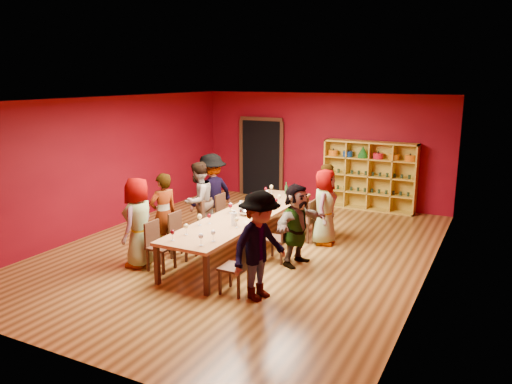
% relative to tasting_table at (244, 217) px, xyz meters
% --- Properties ---
extents(room_shell, '(7.10, 9.10, 3.04)m').
position_rel_tasting_table_xyz_m(room_shell, '(0.00, 0.00, 0.80)').
color(room_shell, brown).
rests_on(room_shell, ground).
extents(tasting_table, '(1.10, 4.50, 0.75)m').
position_rel_tasting_table_xyz_m(tasting_table, '(0.00, 0.00, 0.00)').
color(tasting_table, '#A87546').
rests_on(tasting_table, ground).
extents(doorway, '(1.40, 0.17, 2.30)m').
position_rel_tasting_table_xyz_m(doorway, '(-1.80, 4.43, 0.42)').
color(doorway, black).
rests_on(doorway, ground).
extents(shelving_unit, '(2.40, 0.40, 1.80)m').
position_rel_tasting_table_xyz_m(shelving_unit, '(1.40, 4.32, 0.28)').
color(shelving_unit, gold).
rests_on(shelving_unit, ground).
extents(chair_person_left_0, '(0.42, 0.42, 0.89)m').
position_rel_tasting_table_xyz_m(chair_person_left_0, '(-0.91, -1.62, -0.20)').
color(chair_person_left_0, black).
rests_on(chair_person_left_0, ground).
extents(person_left_0, '(0.58, 0.88, 1.66)m').
position_rel_tasting_table_xyz_m(person_left_0, '(-1.32, -1.62, 0.13)').
color(person_left_0, '#131535').
rests_on(person_left_0, ground).
extents(chair_person_left_1, '(0.42, 0.42, 0.89)m').
position_rel_tasting_table_xyz_m(chair_person_left_1, '(-0.91, -0.92, -0.20)').
color(chair_person_left_1, black).
rests_on(chair_person_left_1, ground).
extents(person_left_1, '(0.62, 0.71, 1.63)m').
position_rel_tasting_table_xyz_m(person_left_1, '(-1.29, -0.92, 0.11)').
color(person_left_1, '#151C3B').
rests_on(person_left_1, ground).
extents(chair_person_left_2, '(0.42, 0.42, 0.89)m').
position_rel_tasting_table_xyz_m(chair_person_left_2, '(-0.91, 0.21, -0.20)').
color(chair_person_left_2, black).
rests_on(chair_person_left_2, ground).
extents(person_left_2, '(0.50, 0.84, 1.67)m').
position_rel_tasting_table_xyz_m(person_left_2, '(-1.22, 0.21, 0.14)').
color(person_left_2, '#C58491').
rests_on(person_left_2, ground).
extents(chair_person_left_3, '(0.42, 0.42, 0.89)m').
position_rel_tasting_table_xyz_m(chair_person_left_3, '(-0.91, 0.78, -0.20)').
color(chair_person_left_3, black).
rests_on(chair_person_left_3, ground).
extents(person_left_3, '(0.79, 1.23, 1.77)m').
position_rel_tasting_table_xyz_m(person_left_3, '(-1.24, 0.78, 0.19)').
color(person_left_3, silver).
rests_on(person_left_3, ground).
extents(chair_person_right_0, '(0.42, 0.42, 0.89)m').
position_rel_tasting_table_xyz_m(chair_person_right_0, '(0.91, -1.87, -0.20)').
color(chair_person_right_0, black).
rests_on(chair_person_right_0, ground).
extents(person_right_0, '(0.75, 1.21, 1.74)m').
position_rel_tasting_table_xyz_m(person_right_0, '(1.28, -1.87, 0.17)').
color(person_right_0, '#4C4C51').
rests_on(person_right_0, ground).
extents(chair_person_right_2, '(0.42, 0.42, 0.89)m').
position_rel_tasting_table_xyz_m(chair_person_right_2, '(0.91, -0.24, -0.20)').
color(chair_person_right_2, black).
rests_on(chair_person_right_2, ground).
extents(person_right_2, '(0.71, 1.48, 1.54)m').
position_rel_tasting_table_xyz_m(person_right_2, '(1.22, -0.24, 0.07)').
color(person_right_2, '#515156').
rests_on(person_right_2, ground).
extents(chair_person_right_3, '(0.42, 0.42, 0.89)m').
position_rel_tasting_table_xyz_m(chair_person_right_3, '(0.91, 1.12, -0.20)').
color(chair_person_right_3, black).
rests_on(chair_person_right_3, ground).
extents(person_right_3, '(0.50, 0.82, 1.58)m').
position_rel_tasting_table_xyz_m(person_right_3, '(1.29, 1.12, 0.09)').
color(person_right_3, '#4D4D52').
rests_on(person_right_3, ground).
extents(chair_person_right_4, '(0.42, 0.42, 0.89)m').
position_rel_tasting_table_xyz_m(chair_person_right_4, '(0.91, 1.64, -0.20)').
color(chair_person_right_4, black).
rests_on(chair_person_right_4, ground).
extents(person_right_4, '(0.62, 0.71, 1.61)m').
position_rel_tasting_table_xyz_m(person_right_4, '(1.19, 1.64, 0.10)').
color(person_right_4, '#151D3B').
rests_on(person_right_4, ground).
extents(wine_glass_0, '(0.09, 0.09, 0.22)m').
position_rel_tasting_table_xyz_m(wine_glass_0, '(0.29, 1.05, 0.21)').
color(wine_glass_0, silver).
rests_on(wine_glass_0, tasting_table).
extents(wine_glass_1, '(0.08, 0.08, 0.20)m').
position_rel_tasting_table_xyz_m(wine_glass_1, '(-0.36, 1.01, 0.19)').
color(wine_glass_1, silver).
rests_on(wine_glass_1, tasting_table).
extents(wine_glass_2, '(0.09, 0.09, 0.22)m').
position_rel_tasting_table_xyz_m(wine_glass_2, '(-0.36, -1.05, 0.21)').
color(wine_glass_2, silver).
rests_on(wine_glass_2, tasting_table).
extents(wine_glass_3, '(0.09, 0.09, 0.22)m').
position_rel_tasting_table_xyz_m(wine_glass_3, '(0.37, 0.00, 0.21)').
color(wine_glass_3, silver).
rests_on(wine_glass_3, tasting_table).
extents(wine_glass_4, '(0.08, 0.08, 0.19)m').
position_rel_tasting_table_xyz_m(wine_glass_4, '(-0.28, -1.99, 0.19)').
color(wine_glass_4, silver).
rests_on(wine_glass_4, tasting_table).
extents(wine_glass_5, '(0.09, 0.09, 0.22)m').
position_rel_tasting_table_xyz_m(wine_glass_5, '(-0.12, 1.29, 0.21)').
color(wine_glass_5, silver).
rests_on(wine_glass_5, tasting_table).
extents(wine_glass_6, '(0.07, 0.07, 0.18)m').
position_rel_tasting_table_xyz_m(wine_glass_6, '(-0.33, 0.87, 0.18)').
color(wine_glass_6, silver).
rests_on(wine_glass_6, tasting_table).
extents(wine_glass_7, '(0.08, 0.08, 0.20)m').
position_rel_tasting_table_xyz_m(wine_glass_7, '(-0.31, -0.01, 0.20)').
color(wine_glass_7, silver).
rests_on(wine_glass_7, tasting_table).
extents(wine_glass_8, '(0.08, 0.08, 0.20)m').
position_rel_tasting_table_xyz_m(wine_glass_8, '(-0.26, -1.63, 0.20)').
color(wine_glass_8, silver).
rests_on(wine_glass_8, tasting_table).
extents(wine_glass_9, '(0.07, 0.07, 0.18)m').
position_rel_tasting_table_xyz_m(wine_glass_9, '(-0.36, 1.73, 0.18)').
color(wine_glass_9, silver).
rests_on(wine_glass_9, tasting_table).
extents(wine_glass_10, '(0.08, 0.08, 0.20)m').
position_rel_tasting_table_xyz_m(wine_glass_10, '(0.34, -1.72, 0.20)').
color(wine_glass_10, silver).
rests_on(wine_glass_10, tasting_table).
extents(wine_glass_11, '(0.08, 0.08, 0.21)m').
position_rel_tasting_table_xyz_m(wine_glass_11, '(0.36, 0.73, 0.20)').
color(wine_glass_11, silver).
rests_on(wine_glass_11, tasting_table).
extents(wine_glass_12, '(0.08, 0.08, 0.19)m').
position_rel_tasting_table_xyz_m(wine_glass_12, '(0.32, 1.81, 0.19)').
color(wine_glass_12, silver).
rests_on(wine_glass_12, tasting_table).
extents(wine_glass_13, '(0.08, 0.08, 0.21)m').
position_rel_tasting_table_xyz_m(wine_glass_13, '(-0.28, -0.07, 0.20)').
color(wine_glass_13, silver).
rests_on(wine_glass_13, tasting_table).
extents(wine_glass_14, '(0.08, 0.08, 0.20)m').
position_rel_tasting_table_xyz_m(wine_glass_14, '(-0.26, -0.88, 0.19)').
color(wine_glass_14, silver).
rests_on(wine_glass_14, tasting_table).
extents(wine_glass_15, '(0.09, 0.09, 0.21)m').
position_rel_tasting_table_xyz_m(wine_glass_15, '(0.36, -0.10, 0.20)').
color(wine_glass_15, silver).
rests_on(wine_glass_15, tasting_table).
extents(wine_glass_16, '(0.08, 0.08, 0.20)m').
position_rel_tasting_table_xyz_m(wine_glass_16, '(0.26, 1.75, 0.20)').
color(wine_glass_16, silver).
rests_on(wine_glass_16, tasting_table).
extents(wine_glass_17, '(0.09, 0.09, 0.21)m').
position_rel_tasting_table_xyz_m(wine_glass_17, '(0.28, -1.99, 0.20)').
color(wine_glass_17, silver).
rests_on(wine_glass_17, tasting_table).
extents(wine_glass_18, '(0.08, 0.08, 0.20)m').
position_rel_tasting_table_xyz_m(wine_glass_18, '(0.31, -0.86, 0.19)').
color(wine_glass_18, silver).
rests_on(wine_glass_18, tasting_table).
extents(wine_glass_19, '(0.07, 0.07, 0.18)m').
position_rel_tasting_table_xyz_m(wine_glass_19, '(-0.08, -0.35, 0.18)').
color(wine_glass_19, silver).
rests_on(wine_glass_19, tasting_table).
extents(wine_glass_20, '(0.09, 0.09, 0.22)m').
position_rel_tasting_table_xyz_m(wine_glass_20, '(-0.28, 1.86, 0.21)').
color(wine_glass_20, silver).
rests_on(wine_glass_20, tasting_table).
extents(spittoon_bowl, '(0.32, 0.32, 0.17)m').
position_rel_tasting_table_xyz_m(spittoon_bowl, '(0.07, -0.02, 0.12)').
color(spittoon_bowl, '#B4B6BB').
rests_on(spittoon_bowl, tasting_table).
extents(carafe_a, '(0.11, 0.11, 0.26)m').
position_rel_tasting_table_xyz_m(carafe_a, '(-0.08, 0.00, 0.17)').
color(carafe_a, silver).
rests_on(carafe_a, tasting_table).
extents(carafe_b, '(0.14, 0.14, 0.29)m').
position_rel_tasting_table_xyz_m(carafe_b, '(0.20, -0.76, 0.18)').
color(carafe_b, silver).
rests_on(carafe_b, tasting_table).
extents(wine_bottle, '(0.09, 0.09, 0.28)m').
position_rel_tasting_table_xyz_m(wine_bottle, '(0.04, 2.00, 0.16)').
color(wine_bottle, '#14371A').
rests_on(wine_bottle, tasting_table).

